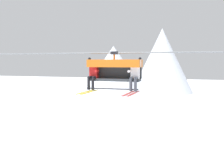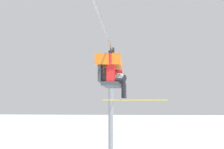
% 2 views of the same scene
% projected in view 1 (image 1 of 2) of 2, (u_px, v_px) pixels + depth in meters
% --- Properties ---
extents(mountain_peak_west, '(14.56, 14.56, 10.37)m').
position_uv_depth(mountain_peak_west, '(114.00, 70.00, 62.10)').
color(mountain_peak_west, silver).
rests_on(mountain_peak_west, ground_plane).
extents(mountain_peak_central, '(13.66, 13.66, 14.36)m').
position_uv_depth(mountain_peak_central, '(162.00, 61.00, 62.92)').
color(mountain_peak_central, silver).
rests_on(mountain_peak_central, ground_plane).
extents(lift_cable, '(19.93, 0.05, 0.05)m').
position_uv_depth(lift_cable, '(162.00, 52.00, 10.47)').
color(lift_cable, slate).
extents(chairlift_chair, '(2.13, 0.74, 1.47)m').
position_uv_depth(chairlift_chair, '(115.00, 67.00, 11.13)').
color(chairlift_chair, '#33383D').
extents(skier_red, '(0.48, 1.70, 1.34)m').
position_uv_depth(skier_red, '(93.00, 74.00, 11.20)').
color(skier_red, red).
extents(skier_white, '(0.48, 1.70, 1.34)m').
position_uv_depth(skier_white, '(135.00, 74.00, 10.68)').
color(skier_white, silver).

